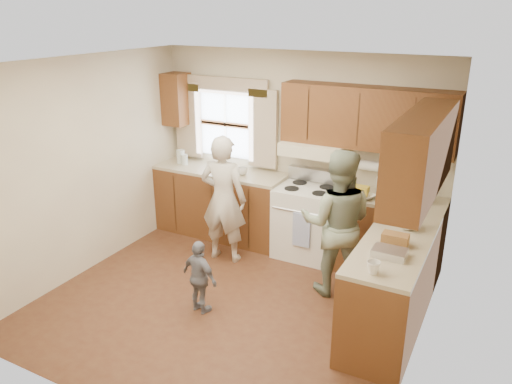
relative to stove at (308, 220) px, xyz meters
The scene contains 6 objects.
room 1.66m from the stove, 101.81° to the right, with size 3.80×3.80×3.80m.
kitchen_fixtures 0.61m from the stove, 48.92° to the right, with size 3.80×2.25×2.15m.
stove is the anchor object (origin of this frame).
woman_left 1.11m from the stove, 146.41° to the right, with size 0.58×0.38×1.59m, color beige.
woman_right 0.96m from the stove, 49.22° to the right, with size 0.79×0.62×1.63m, color #26462C.
child 1.78m from the stove, 105.91° to the right, with size 0.47×0.19×0.79m, color slate.
Camera 1 is at (2.38, -3.96, 2.97)m, focal length 35.00 mm.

